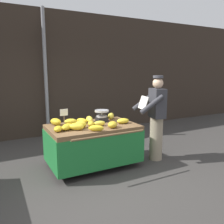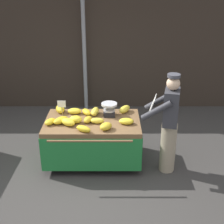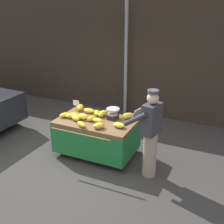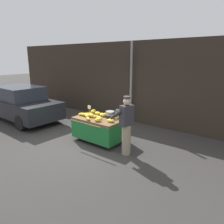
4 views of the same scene
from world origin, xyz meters
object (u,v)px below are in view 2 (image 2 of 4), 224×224
at_px(banana_bunch_2, 95,112).
at_px(banana_bunch_13, 75,119).
at_px(banana_bunch_4, 126,121).
at_px(banana_bunch_12, 124,109).
at_px(banana_bunch_1, 83,129).
at_px(banana_bunch_8, 60,109).
at_px(banana_bunch_9, 86,112).
at_px(price_sign, 61,106).
at_px(banana_bunch_5, 88,120).
at_px(street_pole, 83,42).
at_px(banana_bunch_3, 74,111).
at_px(banana_bunch_0, 50,122).
at_px(banana_bunch_11, 105,126).
at_px(banana_bunch_7, 97,121).
at_px(banana_bunch_10, 60,120).
at_px(weighing_scale, 109,109).
at_px(banana_cart, 92,132).
at_px(vendor_person, 168,124).
at_px(banana_bunch_6, 68,122).

height_order(banana_bunch_2, banana_bunch_13, banana_bunch_2).
distance_m(banana_bunch_4, banana_bunch_12, 0.48).
bearing_deg(banana_bunch_1, banana_bunch_13, 115.97).
bearing_deg(banana_bunch_8, banana_bunch_9, -11.91).
distance_m(price_sign, banana_bunch_8, 0.35).
distance_m(price_sign, banana_bunch_5, 0.51).
height_order(street_pole, banana_bunch_3, street_pole).
height_order(street_pole, banana_bunch_13, street_pole).
bearing_deg(banana_bunch_0, banana_bunch_2, 27.73).
distance_m(banana_bunch_9, banana_bunch_11, 0.69).
bearing_deg(banana_bunch_11, street_pole, 101.48).
xyz_separation_m(banana_bunch_7, banana_bunch_10, (-0.61, 0.01, 0.01)).
height_order(banana_bunch_2, banana_bunch_11, banana_bunch_2).
bearing_deg(weighing_scale, banana_bunch_13, -152.23).
height_order(street_pole, price_sign, street_pole).
bearing_deg(banana_cart, banana_bunch_10, -169.21).
relative_size(banana_bunch_2, banana_bunch_11, 1.23).
bearing_deg(banana_bunch_0, banana_bunch_4, 0.51).
xyz_separation_m(banana_bunch_8, banana_bunch_13, (0.33, -0.44, -0.00)).
bearing_deg(banana_bunch_10, banana_bunch_12, 22.21).
bearing_deg(banana_bunch_10, banana_cart, 10.79).
height_order(banana_bunch_3, banana_bunch_12, banana_bunch_12).
relative_size(weighing_scale, banana_bunch_1, 1.07).
xyz_separation_m(banana_cart, banana_bunch_5, (-0.07, -0.08, 0.27)).
height_order(banana_bunch_12, vendor_person, vendor_person).
bearing_deg(banana_bunch_5, banana_bunch_6, -161.65).
bearing_deg(banana_bunch_7, street_pole, 99.16).
bearing_deg(price_sign, banana_bunch_8, 105.91).
bearing_deg(street_pole, banana_bunch_11, -78.52).
xyz_separation_m(banana_bunch_4, banana_bunch_7, (-0.49, 0.03, -0.00)).
bearing_deg(banana_bunch_8, banana_bunch_4, -22.24).
distance_m(banana_bunch_3, banana_bunch_10, 0.43).
bearing_deg(banana_bunch_13, weighing_scale, 27.77).
height_order(weighing_scale, banana_bunch_2, weighing_scale).
relative_size(price_sign, banana_bunch_10, 1.16).
bearing_deg(banana_cart, banana_bunch_5, -132.05).
xyz_separation_m(banana_bunch_0, banana_bunch_5, (0.63, 0.07, 0.01)).
distance_m(banana_bunch_6, banana_bunch_9, 0.51).
relative_size(banana_bunch_4, banana_bunch_5, 1.23).
bearing_deg(banana_bunch_1, banana_bunch_9, 90.27).
bearing_deg(vendor_person, banana_bunch_11, -176.61).
bearing_deg(banana_bunch_7, banana_bunch_4, -3.07).
relative_size(weighing_scale, banana_bunch_12, 0.98).
relative_size(street_pole, banana_bunch_1, 12.90).
distance_m(price_sign, banana_bunch_10, 0.26).
relative_size(banana_bunch_2, banana_bunch_7, 1.20).
height_order(banana_bunch_3, banana_bunch_8, banana_bunch_8).
bearing_deg(banana_bunch_10, banana_bunch_11, -17.44).
bearing_deg(banana_bunch_13, street_pole, 90.69).
distance_m(price_sign, banana_bunch_2, 0.61).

